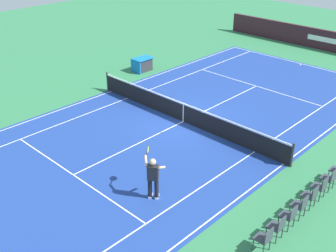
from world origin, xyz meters
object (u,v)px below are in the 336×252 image
(spectator_chair_7, at_px, (265,238))
(spectator_chair_1, at_px, (330,178))
(spectator_chair_5, at_px, (290,215))
(spectator_chair_3, at_px, (311,195))
(spectator_chair_6, at_px, (278,226))
(tennis_net, at_px, (183,112))
(equipment_cart_tarped, at_px, (142,64))
(spectator_chair_4, at_px, (301,205))
(spectator_chair_2, at_px, (321,186))
(tennis_player_near, at_px, (153,176))
(tennis_ball, at_px, (162,132))

(spectator_chair_7, bearing_deg, spectator_chair_1, 180.00)
(spectator_chair_1, bearing_deg, spectator_chair_5, 0.00)
(spectator_chair_7, bearing_deg, spectator_chair_5, 180.00)
(spectator_chair_3, bearing_deg, spectator_chair_5, 0.00)
(spectator_chair_3, distance_m, spectator_chair_6, 2.18)
(tennis_net, distance_m, equipment_cart_tarped, 7.62)
(tennis_net, relative_size, spectator_chair_4, 13.30)
(spectator_chair_2, distance_m, spectator_chair_6, 2.90)
(equipment_cart_tarped, bearing_deg, tennis_net, 62.15)
(spectator_chair_4, bearing_deg, tennis_player_near, -58.44)
(spectator_chair_3, height_order, spectator_chair_7, same)
(tennis_ball, height_order, spectator_chair_5, spectator_chair_5)
(tennis_net, height_order, equipment_cart_tarped, tennis_net)
(spectator_chair_1, height_order, spectator_chair_3, same)
(spectator_chair_2, distance_m, spectator_chair_5, 2.18)
(spectator_chair_1, height_order, spectator_chair_7, same)
(spectator_chair_1, bearing_deg, tennis_net, -93.30)
(tennis_ball, height_order, spectator_chair_2, spectator_chair_2)
(spectator_chair_2, distance_m, spectator_chair_7, 3.63)
(spectator_chair_1, distance_m, equipment_cart_tarped, 14.85)
(tennis_player_near, distance_m, spectator_chair_2, 5.93)
(spectator_chair_6, height_order, equipment_cart_tarped, spectator_chair_6)
(spectator_chair_3, bearing_deg, spectator_chair_4, 0.00)
(spectator_chair_2, relative_size, spectator_chair_3, 1.00)
(tennis_net, height_order, tennis_player_near, tennis_player_near)
(spectator_chair_7, relative_size, equipment_cart_tarped, 0.70)
(tennis_net, xyz_separation_m, spectator_chair_2, (1.16, 7.56, 0.03))
(spectator_chair_4, xyz_separation_m, spectator_chair_6, (1.45, 0.00, 0.00))
(spectator_chair_2, bearing_deg, tennis_ball, -87.08)
(spectator_chair_4, relative_size, spectator_chair_6, 1.00)
(tennis_ball, bearing_deg, spectator_chair_7, 66.68)
(tennis_net, xyz_separation_m, tennis_ball, (1.55, 0.04, -0.46))
(spectator_chair_6, bearing_deg, spectator_chair_7, 0.00)
(spectator_chair_4, bearing_deg, tennis_net, -109.06)
(spectator_chair_3, distance_m, spectator_chair_5, 1.45)
(spectator_chair_3, height_order, spectator_chair_6, same)
(tennis_player_near, bearing_deg, spectator_chair_6, 105.40)
(spectator_chair_4, height_order, spectator_chair_6, same)
(tennis_player_near, height_order, spectator_chair_6, tennis_player_near)
(tennis_player_near, xyz_separation_m, spectator_chair_1, (-4.81, 4.28, -0.41))
(spectator_chair_1, relative_size, spectator_chair_3, 1.00)
(tennis_net, bearing_deg, spectator_chair_4, 70.94)
(spectator_chair_4, distance_m, spectator_chair_6, 1.45)
(tennis_net, distance_m, spectator_chair_7, 8.95)
(tennis_player_near, bearing_deg, tennis_net, -147.99)
(spectator_chair_2, relative_size, spectator_chair_6, 1.00)
(spectator_chair_2, relative_size, spectator_chair_4, 1.00)
(tennis_player_near, distance_m, spectator_chair_7, 4.33)
(tennis_net, bearing_deg, spectator_chair_1, 86.70)
(spectator_chair_4, height_order, spectator_chair_5, same)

